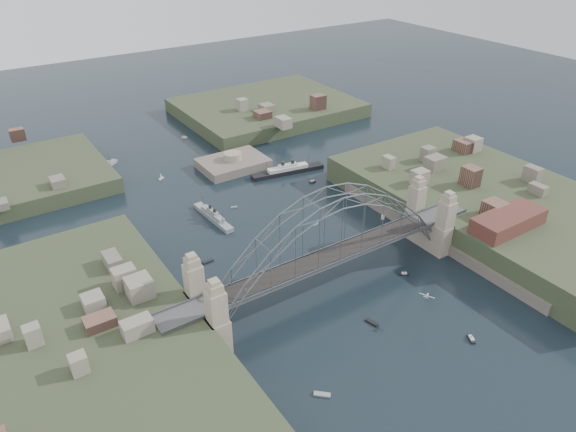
{
  "coord_description": "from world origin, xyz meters",
  "views": [
    {
      "loc": [
        -62.88,
        -77.03,
        76.68
      ],
      "look_at": [
        0.0,
        18.0,
        10.0
      ],
      "focal_mm": 32.91,
      "sensor_mm": 36.0,
      "label": 1
    }
  ],
  "objects_px": {
    "fort_island": "(233,168)",
    "wharf_shed": "(508,221)",
    "bridge": "(332,241)",
    "naval_cruiser_near": "(213,216)",
    "naval_cruiser_far": "(103,168)",
    "ocean_liner": "(288,171)"
  },
  "relations": [
    {
      "from": "wharf_shed",
      "to": "naval_cruiser_far",
      "type": "height_order",
      "value": "wharf_shed"
    },
    {
      "from": "bridge",
      "to": "naval_cruiser_far",
      "type": "relative_size",
      "value": 6.73
    },
    {
      "from": "fort_island",
      "to": "wharf_shed",
      "type": "height_order",
      "value": "wharf_shed"
    },
    {
      "from": "bridge",
      "to": "ocean_liner",
      "type": "xyz_separation_m",
      "value": [
        25.01,
        55.92,
        -11.36
      ]
    },
    {
      "from": "naval_cruiser_near",
      "to": "naval_cruiser_far",
      "type": "height_order",
      "value": "naval_cruiser_near"
    },
    {
      "from": "wharf_shed",
      "to": "naval_cruiser_near",
      "type": "relative_size",
      "value": 1.07
    },
    {
      "from": "wharf_shed",
      "to": "bridge",
      "type": "bearing_deg",
      "value": 162.35
    },
    {
      "from": "bridge",
      "to": "wharf_shed",
      "type": "relative_size",
      "value": 4.2
    },
    {
      "from": "wharf_shed",
      "to": "naval_cruiser_near",
      "type": "xyz_separation_m",
      "value": [
        -53.33,
        56.56,
        -9.13
      ]
    },
    {
      "from": "bridge",
      "to": "ocean_liner",
      "type": "height_order",
      "value": "bridge"
    },
    {
      "from": "bridge",
      "to": "naval_cruiser_far",
      "type": "bearing_deg",
      "value": 105.64
    },
    {
      "from": "fort_island",
      "to": "bridge",
      "type": "bearing_deg",
      "value": -99.73
    },
    {
      "from": "wharf_shed",
      "to": "ocean_liner",
      "type": "bearing_deg",
      "value": 105.2
    },
    {
      "from": "naval_cruiser_far",
      "to": "ocean_liner",
      "type": "relative_size",
      "value": 0.49
    },
    {
      "from": "naval_cruiser_near",
      "to": "ocean_liner",
      "type": "distance_m",
      "value": 36.84
    },
    {
      "from": "fort_island",
      "to": "wharf_shed",
      "type": "distance_m",
      "value": 90.48
    },
    {
      "from": "naval_cruiser_near",
      "to": "naval_cruiser_far",
      "type": "bearing_deg",
      "value": 108.35
    },
    {
      "from": "ocean_liner",
      "to": "naval_cruiser_far",
      "type": "bearing_deg",
      "value": 144.34
    },
    {
      "from": "bridge",
      "to": "fort_island",
      "type": "xyz_separation_m",
      "value": [
        12.0,
        70.0,
        -12.66
      ]
    },
    {
      "from": "fort_island",
      "to": "naval_cruiser_near",
      "type": "height_order",
      "value": "fort_island"
    },
    {
      "from": "fort_island",
      "to": "naval_cruiser_far",
      "type": "distance_m",
      "value": 44.02
    },
    {
      "from": "naval_cruiser_far",
      "to": "ocean_liner",
      "type": "xyz_separation_m",
      "value": [
        50.87,
        -36.51,
        0.21
      ]
    }
  ]
}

